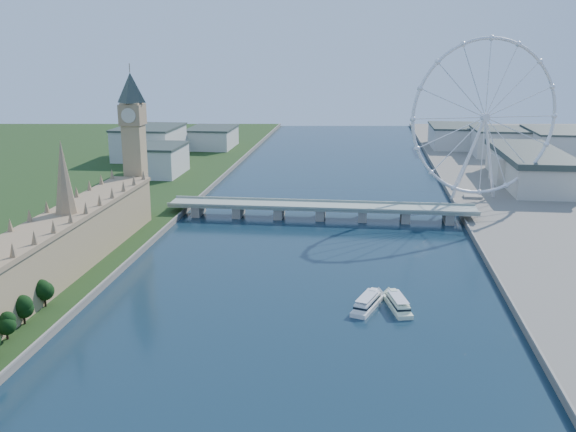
# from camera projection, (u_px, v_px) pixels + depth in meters

# --- Properties ---
(parliament_range) EXTENTS (24.00, 200.00, 70.00)m
(parliament_range) POSITION_uv_depth(u_px,v_px,m) (69.00, 240.00, 347.30)
(parliament_range) COLOR tan
(parliament_range) RESTS_ON ground
(big_ben) EXTENTS (20.02, 20.02, 110.00)m
(big_ben) POSITION_uv_depth(u_px,v_px,m) (133.00, 127.00, 438.68)
(big_ben) COLOR tan
(big_ben) RESTS_ON ground
(westminster_bridge) EXTENTS (220.00, 22.00, 9.50)m
(westminster_bridge) POSITION_uv_depth(u_px,v_px,m) (321.00, 209.00, 460.64)
(westminster_bridge) COLOR gray
(westminster_bridge) RESTS_ON ground
(london_eye) EXTENTS (113.60, 39.12, 124.30)m
(london_eye) POSITION_uv_depth(u_px,v_px,m) (485.00, 118.00, 484.34)
(london_eye) COLOR silver
(london_eye) RESTS_ON ground
(county_hall) EXTENTS (54.00, 144.00, 35.00)m
(county_hall) POSITION_uv_depth(u_px,v_px,m) (528.00, 186.00, 567.31)
(county_hall) COLOR beige
(county_hall) RESTS_ON ground
(city_skyline) EXTENTS (505.00, 280.00, 32.00)m
(city_skyline) POSITION_uv_depth(u_px,v_px,m) (373.00, 143.00, 703.24)
(city_skyline) COLOR beige
(city_skyline) RESTS_ON ground
(tour_boat_near) EXTENTS (17.45, 31.57, 6.79)m
(tour_boat_near) POSITION_uv_depth(u_px,v_px,m) (367.00, 308.00, 303.26)
(tour_boat_near) COLOR silver
(tour_boat_near) RESTS_ON ground
(tour_boat_far) EXTENTS (14.32, 30.83, 6.60)m
(tour_boat_far) POSITION_uv_depth(u_px,v_px,m) (398.00, 309.00, 302.43)
(tour_boat_far) COLOR #E4F0C8
(tour_boat_far) RESTS_ON ground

